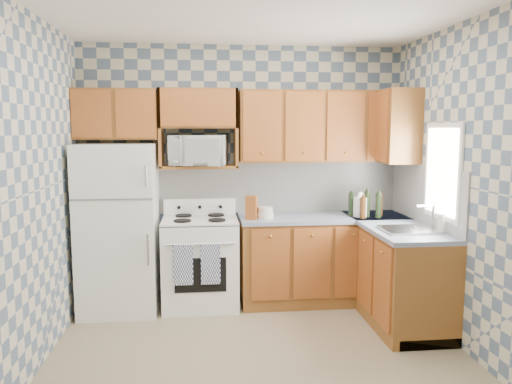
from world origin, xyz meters
TOP-DOWN VIEW (x-y plane):
  - floor at (0.00, 0.00)m, footprint 3.40×3.40m
  - back_wall at (0.00, 1.60)m, footprint 3.40×0.02m
  - right_wall at (1.70, 0.00)m, footprint 0.02×3.20m
  - backsplash_back at (0.40, 1.59)m, footprint 2.60×0.02m
  - backsplash_right at (1.69, 0.80)m, footprint 0.02×1.60m
  - refrigerator at (-1.27, 1.25)m, footprint 0.75×0.70m
  - stove_body at (-0.47, 1.28)m, footprint 0.76×0.65m
  - cooktop at (-0.47, 1.28)m, footprint 0.76×0.65m
  - backguard at (-0.47, 1.55)m, footprint 0.76×0.08m
  - dish_towel_left at (-0.63, 0.93)m, footprint 0.19×0.02m
  - dish_towel_right at (-0.37, 0.93)m, footprint 0.19×0.02m
  - base_cabinets_back at (0.82, 1.30)m, footprint 1.75×0.60m
  - base_cabinets_right at (1.40, 0.80)m, footprint 0.60×1.60m
  - countertop_back at (0.82, 1.30)m, footprint 1.77×0.63m
  - countertop_right at (1.40, 0.80)m, footprint 0.63×1.60m
  - upper_cabinets_back at (0.82, 1.44)m, footprint 1.75×0.33m
  - upper_cabinets_fridge at (-1.29, 1.44)m, footprint 0.82×0.33m
  - upper_cabinets_right at (1.53, 1.25)m, footprint 0.33×0.70m
  - microwave_shelf at (-0.47, 1.44)m, footprint 0.80×0.33m
  - microwave at (-0.47, 1.39)m, footprint 0.61×0.46m
  - sink at (1.40, 0.45)m, footprint 0.48×0.40m
  - window at (1.69, 0.45)m, footprint 0.02×0.66m
  - bottle_0 at (1.25, 1.17)m, footprint 0.06×0.06m
  - bottle_1 at (1.35, 1.11)m, footprint 0.06×0.06m
  - bottle_2 at (1.40, 1.21)m, footprint 0.06×0.06m
  - bottle_3 at (1.18, 1.09)m, footprint 0.06×0.06m
  - bottle_4 at (1.10, 1.23)m, footprint 0.06×0.06m
  - knife_block at (0.05, 1.18)m, footprint 0.13×0.13m
  - electric_kettle at (1.19, 1.21)m, footprint 0.16×0.16m
  - food_containers at (0.19, 1.21)m, footprint 0.17×0.17m
  - soap_bottle at (1.62, 0.30)m, footprint 0.06×0.06m

SIDE VIEW (x-z plane):
  - floor at x=0.00m, z-range 0.00..0.00m
  - base_cabinets_back at x=0.82m, z-range 0.00..0.88m
  - base_cabinets_right at x=1.40m, z-range 0.00..0.88m
  - stove_body at x=-0.47m, z-range 0.00..0.90m
  - dish_towel_left at x=-0.63m, z-range 0.33..0.73m
  - dish_towel_right at x=-0.37m, z-range 0.33..0.73m
  - refrigerator at x=-1.27m, z-range 0.00..1.68m
  - countertop_back at x=0.82m, z-range 0.88..0.92m
  - countertop_right at x=1.40m, z-range 0.88..0.92m
  - cooktop at x=-0.47m, z-range 0.89..0.92m
  - sink at x=1.40m, z-range 0.91..0.94m
  - food_containers at x=0.19m, z-range 0.92..1.04m
  - backguard at x=-0.47m, z-range 0.92..1.08m
  - soap_bottle at x=1.62m, z-range 0.92..1.09m
  - electric_kettle at x=1.19m, z-range 0.92..1.12m
  - bottle_3 at x=1.18m, z-range 0.92..1.14m
  - bottle_2 at x=1.40m, z-range 0.92..1.16m
  - knife_block at x=0.05m, z-range 0.92..1.16m
  - bottle_4 at x=1.10m, z-range 0.92..1.17m
  - bottle_1 at x=1.35m, z-range 0.92..1.17m
  - bottle_0 at x=1.25m, z-range 0.92..1.19m
  - backsplash_back at x=0.40m, z-range 0.92..1.48m
  - backsplash_right at x=1.69m, z-range 0.92..1.48m
  - back_wall at x=0.00m, z-range 0.00..2.70m
  - right_wall at x=1.70m, z-range 0.00..2.70m
  - microwave_shelf at x=-0.47m, z-range 1.42..1.45m
  - window at x=1.69m, z-range 1.02..1.88m
  - microwave at x=-0.47m, z-range 1.45..1.76m
  - upper_cabinets_back at x=0.82m, z-range 1.48..2.22m
  - upper_cabinets_right at x=1.53m, z-range 1.48..2.22m
  - upper_cabinets_fridge at x=-1.29m, z-range 1.72..2.22m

